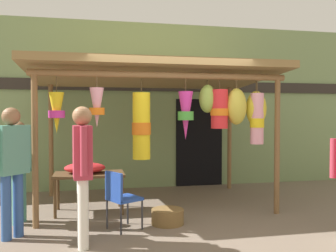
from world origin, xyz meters
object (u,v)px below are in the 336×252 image
object	(u,v)px
flower_heap_on_table	(86,168)
wicker_basket_by_table	(168,217)
vendor_in_orange	(19,164)
folding_chair	(120,195)
passerby_at_right	(82,164)
customer_foreground	(12,161)
display_table	(89,178)

from	to	relation	value
flower_heap_on_table	wicker_basket_by_table	world-z (taller)	flower_heap_on_table
flower_heap_on_table	vendor_in_orange	size ratio (longest dim) A/B	0.44
folding_chair	vendor_in_orange	size ratio (longest dim) A/B	0.55
vendor_in_orange	passerby_at_right	xyz separation A→B (m)	(0.96, -1.21, 0.14)
flower_heap_on_table	vendor_in_orange	bearing A→B (deg)	-155.79
wicker_basket_by_table	customer_foreground	distance (m)	2.34
customer_foreground	passerby_at_right	bearing A→B (deg)	-28.84
customer_foreground	passerby_at_right	world-z (taller)	passerby_at_right
passerby_at_right	flower_heap_on_table	bearing A→B (deg)	89.55
folding_chair	passerby_at_right	distance (m)	0.92
customer_foreground	passerby_at_right	distance (m)	1.05
flower_heap_on_table	passerby_at_right	bearing A→B (deg)	-90.45
folding_chair	passerby_at_right	bearing A→B (deg)	-131.74
vendor_in_orange	passerby_at_right	world-z (taller)	passerby_at_right
folding_chair	vendor_in_orange	xyz separation A→B (m)	(-1.46, 0.65, 0.40)
display_table	wicker_basket_by_table	bearing A→B (deg)	-38.64
flower_heap_on_table	folding_chair	size ratio (longest dim) A/B	0.81
vendor_in_orange	passerby_at_right	bearing A→B (deg)	-51.47
display_table	customer_foreground	world-z (taller)	customer_foreground
display_table	wicker_basket_by_table	world-z (taller)	display_table
folding_chair	display_table	bearing A→B (deg)	112.05
folding_chair	wicker_basket_by_table	distance (m)	0.83
wicker_basket_by_table	vendor_in_orange	world-z (taller)	vendor_in_orange
flower_heap_on_table	customer_foreground	size ratio (longest dim) A/B	0.39
folding_chair	wicker_basket_by_table	size ratio (longest dim) A/B	1.73
display_table	wicker_basket_by_table	xyz separation A→B (m)	(1.15, -0.92, -0.47)
customer_foreground	folding_chair	bearing A→B (deg)	2.22
passerby_at_right	customer_foreground	bearing A→B (deg)	151.16
wicker_basket_by_table	passerby_at_right	bearing A→B (deg)	-149.87
flower_heap_on_table	customer_foreground	xyz separation A→B (m)	(-0.93, -1.14, 0.28)
flower_heap_on_table	wicker_basket_by_table	distance (m)	1.66
display_table	wicker_basket_by_table	distance (m)	1.55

